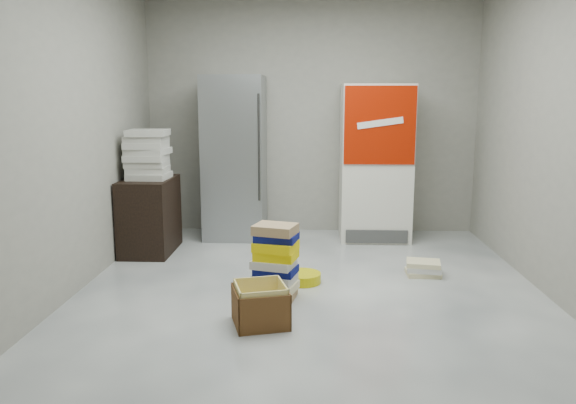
# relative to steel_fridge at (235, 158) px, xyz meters

# --- Properties ---
(ground) EXTENTS (5.00, 5.00, 0.00)m
(ground) POSITION_rel_steel_fridge_xyz_m (0.90, -2.13, -0.95)
(ground) COLOR silver
(ground) RESTS_ON ground
(room_shell) EXTENTS (4.04, 5.04, 2.82)m
(room_shell) POSITION_rel_steel_fridge_xyz_m (0.90, -2.13, 0.85)
(room_shell) COLOR gray
(room_shell) RESTS_ON ground
(steel_fridge) EXTENTS (0.70, 0.72, 1.90)m
(steel_fridge) POSITION_rel_steel_fridge_xyz_m (0.00, 0.00, 0.00)
(steel_fridge) COLOR #A0A4A8
(steel_fridge) RESTS_ON ground
(coke_cooler) EXTENTS (0.80, 0.73, 1.80)m
(coke_cooler) POSITION_rel_steel_fridge_xyz_m (1.65, -0.01, -0.05)
(coke_cooler) COLOR silver
(coke_cooler) RESTS_ON ground
(wood_shelf) EXTENTS (0.50, 0.80, 0.80)m
(wood_shelf) POSITION_rel_steel_fridge_xyz_m (-0.83, -0.73, -0.55)
(wood_shelf) COLOR black
(wood_shelf) RESTS_ON ground
(supply_box_stack) EXTENTS (0.45, 0.44, 0.52)m
(supply_box_stack) POSITION_rel_steel_fridge_xyz_m (-0.83, -0.73, 0.11)
(supply_box_stack) COLOR beige
(supply_box_stack) RESTS_ON wood_shelf
(phonebook_stack_main) EXTENTS (0.41, 0.36, 0.63)m
(phonebook_stack_main) POSITION_rel_steel_fridge_xyz_m (0.61, -2.10, -0.64)
(phonebook_stack_main) COLOR #A07F59
(phonebook_stack_main) RESTS_ON ground
(phonebook_stack_side) EXTENTS (0.35, 0.29, 0.14)m
(phonebook_stack_side) POSITION_rel_steel_fridge_xyz_m (1.97, -1.45, -0.88)
(phonebook_stack_side) COLOR beige
(phonebook_stack_side) RESTS_ON ground
(cardboard_box) EXTENTS (0.47, 0.47, 0.31)m
(cardboard_box) POSITION_rel_steel_fridge_xyz_m (0.54, -2.67, -0.82)
(cardboard_box) COLOR yellow
(cardboard_box) RESTS_ON ground
(bucket_lid) EXTENTS (0.36, 0.36, 0.09)m
(bucket_lid) POSITION_rel_steel_fridge_xyz_m (0.83, -1.70, -0.91)
(bucket_lid) COLOR #CBC106
(bucket_lid) RESTS_ON ground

